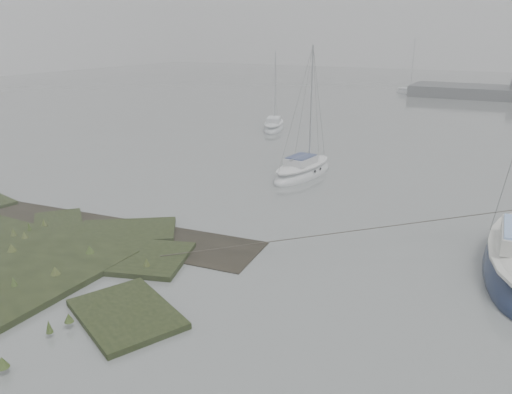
% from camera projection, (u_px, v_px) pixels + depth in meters
% --- Properties ---
extents(ground, '(160.00, 160.00, 0.00)m').
position_uv_depth(ground, '(380.00, 137.00, 40.69)').
color(ground, slate).
rests_on(ground, ground).
extents(sailboat_white, '(2.54, 5.89, 8.05)m').
position_uv_depth(sailboat_white, '(303.00, 172.00, 29.59)').
color(sailboat_white, silver).
rests_on(sailboat_white, ground).
extents(sailboat_far_a, '(3.19, 5.30, 7.10)m').
position_uv_depth(sailboat_far_a, '(274.00, 127.00, 43.67)').
color(sailboat_far_a, '#A2A9AC').
rests_on(sailboat_far_a, ground).
extents(sailboat_far_c, '(5.97, 3.29, 8.02)m').
position_uv_depth(sailboat_far_c, '(415.00, 92.00, 68.51)').
color(sailboat_far_c, '#A7ABB1').
rests_on(sailboat_far_c, ground).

